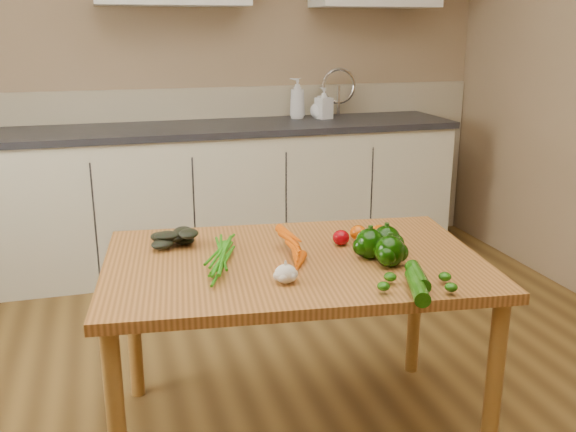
# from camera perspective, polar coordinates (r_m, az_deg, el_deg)

# --- Properties ---
(room) EXTENTS (4.04, 5.04, 2.64)m
(room) POSITION_cam_1_polar(r_m,az_deg,el_deg) (1.99, 0.12, 9.72)
(room) COLOR brown
(room) RESTS_ON ground
(counter_run) EXTENTS (2.84, 0.64, 1.14)m
(counter_run) POSITION_cam_1_polar(r_m,az_deg,el_deg) (4.12, -4.91, 2.02)
(counter_run) COLOR beige
(counter_run) RESTS_ON ground
(table) EXTENTS (1.40, 0.99, 0.70)m
(table) POSITION_cam_1_polar(r_m,az_deg,el_deg) (2.28, 0.54, -5.64)
(table) COLOR #A96931
(table) RESTS_ON ground
(soap_bottle_a) EXTENTS (0.13, 0.13, 0.26)m
(soap_bottle_a) POSITION_cam_1_polar(r_m,az_deg,el_deg) (4.26, 0.84, 10.41)
(soap_bottle_a) COLOR silver
(soap_bottle_a) RESTS_ON counter_run
(soap_bottle_b) EXTENTS (0.12, 0.12, 0.20)m
(soap_bottle_b) POSITION_cam_1_polar(r_m,az_deg,el_deg) (4.25, 3.21, 9.99)
(soap_bottle_b) COLOR silver
(soap_bottle_b) RESTS_ON counter_run
(soap_bottle_c) EXTENTS (0.15, 0.15, 0.15)m
(soap_bottle_c) POSITION_cam_1_polar(r_m,az_deg,el_deg) (4.28, 2.76, 9.65)
(soap_bottle_c) COLOR silver
(soap_bottle_c) RESTS_ON counter_run
(carrot_bunch) EXTENTS (0.26, 0.21, 0.07)m
(carrot_bunch) POSITION_cam_1_polar(r_m,az_deg,el_deg) (2.22, -1.59, -3.13)
(carrot_bunch) COLOR #D75205
(carrot_bunch) RESTS_ON table
(leafy_greens) EXTENTS (0.19, 0.17, 0.09)m
(leafy_greens) POSITION_cam_1_polar(r_m,az_deg,el_deg) (2.41, -9.82, -1.46)
(leafy_greens) COLOR black
(leafy_greens) RESTS_ON table
(garlic_bulb) EXTENTS (0.07, 0.07, 0.06)m
(garlic_bulb) POSITION_cam_1_polar(r_m,az_deg,el_deg) (2.03, -0.21, -5.16)
(garlic_bulb) COLOR silver
(garlic_bulb) RESTS_ON table
(pepper_a) EXTENTS (0.10, 0.10, 0.10)m
(pepper_a) POSITION_cam_1_polar(r_m,az_deg,el_deg) (2.26, 7.30, -2.45)
(pepper_a) COLOR black
(pepper_a) RESTS_ON table
(pepper_b) EXTENTS (0.10, 0.10, 0.10)m
(pepper_b) POSITION_cam_1_polar(r_m,az_deg,el_deg) (2.30, 8.72, -2.17)
(pepper_b) COLOR black
(pepper_b) RESTS_ON table
(pepper_c) EXTENTS (0.10, 0.10, 0.10)m
(pepper_c) POSITION_cam_1_polar(r_m,az_deg,el_deg) (2.19, 9.02, -3.11)
(pepper_c) COLOR black
(pepper_c) RESTS_ON table
(tomato_a) EXTENTS (0.06, 0.06, 0.06)m
(tomato_a) POSITION_cam_1_polar(r_m,az_deg,el_deg) (2.38, 4.74, -1.93)
(tomato_a) COLOR #870208
(tomato_a) RESTS_ON table
(tomato_b) EXTENTS (0.06, 0.06, 0.06)m
(tomato_b) POSITION_cam_1_polar(r_m,az_deg,el_deg) (2.44, 6.26, -1.49)
(tomato_b) COLOR #BA4604
(tomato_b) RESTS_ON table
(tomato_c) EXTENTS (0.08, 0.08, 0.07)m
(tomato_c) POSITION_cam_1_polar(r_m,az_deg,el_deg) (2.41, 8.17, -1.62)
(tomato_c) COLOR #BA4604
(tomato_c) RESTS_ON table
(zucchini_a) EXTENTS (0.10, 0.18, 0.05)m
(zucchini_a) POSITION_cam_1_polar(r_m,az_deg,el_deg) (2.06, 11.44, -5.31)
(zucchini_a) COLOR #144307
(zucchini_a) RESTS_ON table
(zucchini_b) EXTENTS (0.11, 0.21, 0.05)m
(zucchini_b) POSITION_cam_1_polar(r_m,az_deg,el_deg) (1.99, 11.42, -6.18)
(zucchini_b) COLOR #144307
(zucchini_b) RESTS_ON table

